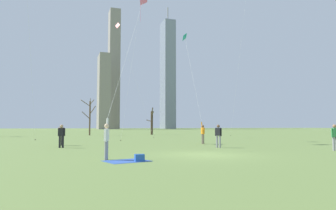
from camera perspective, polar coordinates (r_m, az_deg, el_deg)
ground_plane at (r=16.23m, az=6.90°, el=-9.32°), size 400.00×400.00×0.00m
kite_flyer_midfield_right_pink at (r=16.41m, az=-9.39°, el=1.96°), size 5.49×13.58×13.88m
kite_flyer_far_back_teal at (r=26.48m, az=6.10°, el=-2.59°), size 1.07×6.33×11.37m
bystander_watching_nearby at (r=21.53m, az=9.51°, el=-5.57°), size 0.37×0.42×1.62m
bystander_strolling_midfield at (r=22.34m, az=-19.51°, el=-5.34°), size 0.49×0.30×1.62m
bystander_far_off_by_trees at (r=24.95m, az=-19.60°, el=-5.17°), size 0.41×0.37×1.62m
distant_kite_low_near_trees_red at (r=44.10m, az=-8.95°, el=12.99°), size 4.72×4.00×16.28m
picnic_spot at (r=13.20m, az=-6.47°, el=-10.14°), size 2.12×1.84×0.31m
bare_tree_far_right_edge at (r=51.10m, az=-14.61°, el=-2.00°), size 2.40×1.60×5.97m
bare_tree_rightmost at (r=53.44m, az=-3.08°, el=-3.10°), size 1.04×2.72×4.72m
skyline_mid_tower_right at (r=179.67m, az=-0.06°, el=5.77°), size 6.51×10.99×72.96m
skyline_slender_spire at (r=153.34m, az=-12.08°, el=2.46°), size 5.49×11.82×37.15m
skyline_squat_block at (r=172.49m, az=-10.22°, el=6.71°), size 5.81×9.18×66.84m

